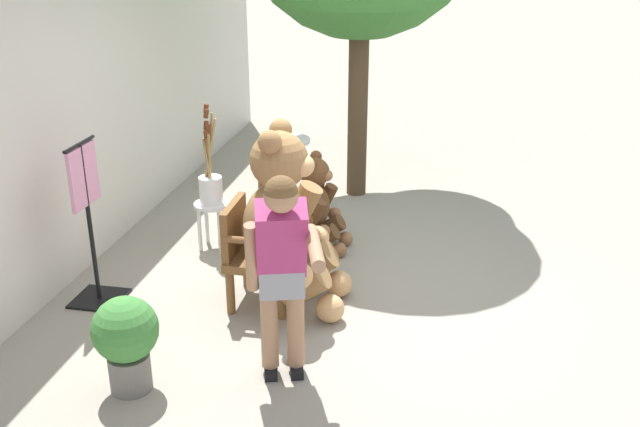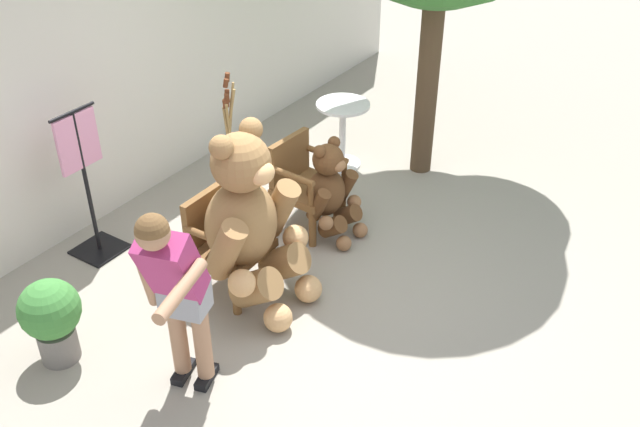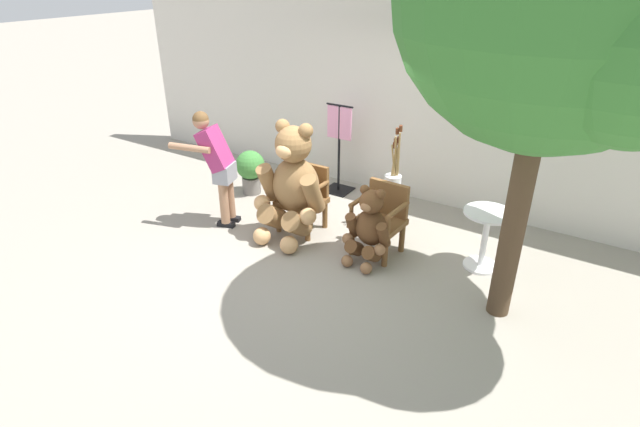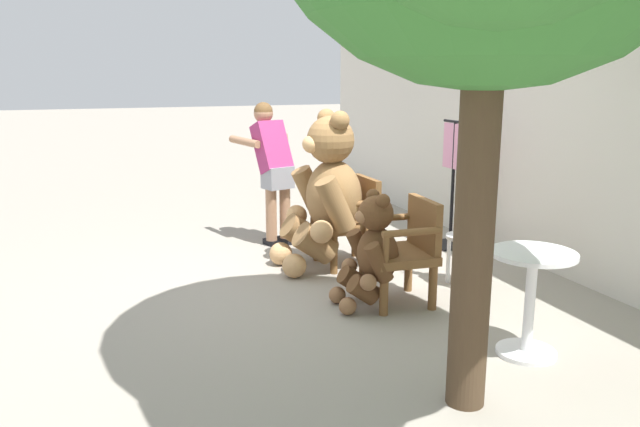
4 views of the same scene
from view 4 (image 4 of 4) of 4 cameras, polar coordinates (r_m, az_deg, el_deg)
name	(u,v)px [view 4 (image 4 of 4)]	position (r m, az deg, el deg)	size (l,w,h in m)	color
ground_plane	(309,289)	(5.52, -0.97, -6.90)	(60.00, 60.00, 0.00)	gray
back_wall	(544,121)	(6.42, 19.82, 7.94)	(10.00, 0.16, 2.80)	beige
wooden_chair_left	(351,218)	(6.11, 2.85, -0.45)	(0.56, 0.52, 0.86)	brown
wooden_chair_right	(405,248)	(5.13, 7.76, -3.13)	(0.59, 0.55, 0.86)	brown
teddy_bear_large	(326,192)	(5.95, 0.55, 1.99)	(0.91, 0.86, 1.52)	olive
teddy_bear_small	(372,251)	(5.01, 4.76, -3.43)	(0.57, 0.55, 0.95)	brown
person_visitor	(272,161)	(6.82, -4.39, 4.80)	(0.72, 0.62, 1.54)	black
white_stool	(465,247)	(5.66, 13.10, -2.97)	(0.34, 0.34, 0.46)	silver
brush_bucket	(467,212)	(5.58, 13.29, 0.10)	(0.22, 0.22, 0.94)	white
round_side_table	(531,291)	(4.38, 18.70, -6.75)	(0.56, 0.56, 0.72)	white
potted_plant	(345,197)	(7.51, 2.33, 1.54)	(0.44, 0.44, 0.68)	slate
clothing_display_stand	(453,181)	(6.86, 12.06, 2.95)	(0.44, 0.40, 1.36)	black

